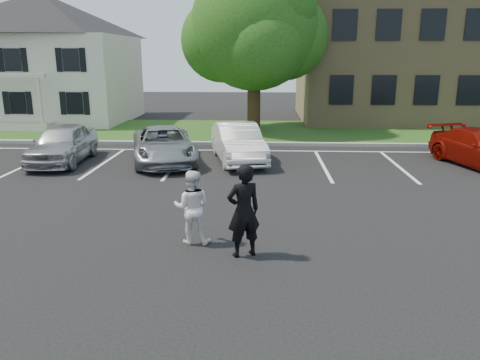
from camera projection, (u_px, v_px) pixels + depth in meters
The scene contains 12 objects.
ground_plane at pixel (238, 248), 10.07m from camera, with size 90.00×90.00×0.00m, color black.
curb at pixel (252, 144), 21.63m from camera, with size 40.00×0.30×0.15m, color gray.
grass_strip at pixel (253, 131), 25.50m from camera, with size 44.00×8.00×0.08m, color #15400D.
stall_lines at pixel (285, 159), 18.64m from camera, with size 34.00×5.36×0.01m.
house at pixel (46, 59), 28.98m from camera, with size 10.30×9.22×7.60m.
office_building at pixel (477, 53), 29.57m from camera, with size 22.40×10.40×8.30m.
tree at pixel (256, 29), 24.26m from camera, with size 7.80×7.20×8.80m.
man_black_suit at pixel (244, 211), 9.44m from camera, with size 0.71×0.46×1.94m, color black.
man_white_shirt at pixel (192, 207), 10.15m from camera, with size 0.80×0.62×1.64m, color white.
car_silver_west at pixel (63, 144), 17.95m from camera, with size 1.77×4.39×1.50m, color #AEAEB3.
car_silver_minivan at pixel (164, 145), 18.01m from camera, with size 2.26×4.89×1.36m, color #94979B.
car_white_sedan at pixel (238, 143), 18.16m from camera, with size 1.56×4.47×1.47m, color silver.
Camera 1 is at (0.51, -9.34, 4.00)m, focal length 35.00 mm.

